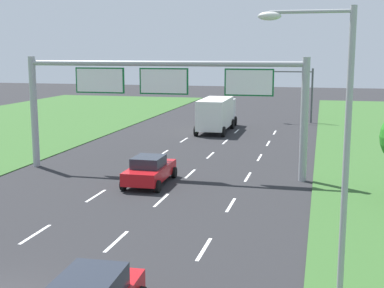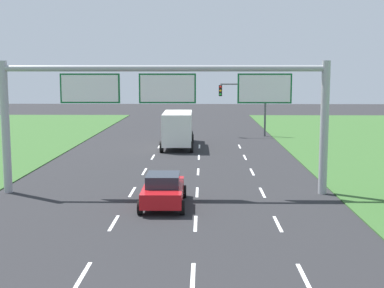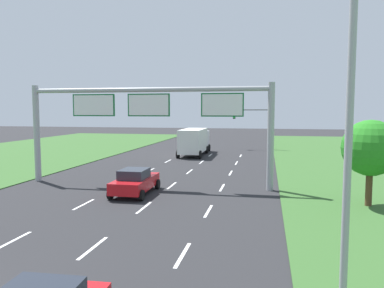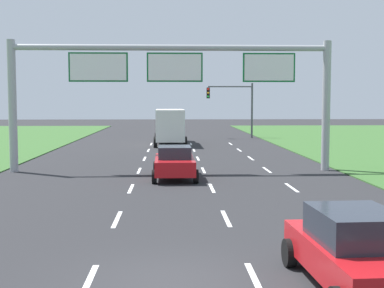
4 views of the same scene
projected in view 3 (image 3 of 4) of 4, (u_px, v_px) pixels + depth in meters
The scene contains 9 objects.
lane_dashes_inner_left at pixel (54, 220), 17.84m from camera, with size 0.14×56.40×0.01m.
lane_dashes_inner_right at pixel (123, 224), 17.15m from camera, with size 0.14×56.40×0.01m.
lane_dashes_slip at pixel (198, 229), 16.46m from camera, with size 0.14×56.40×0.01m.
car_lead_silver at pixel (135, 181), 23.28m from camera, with size 2.18×4.45×1.59m.
box_truck at pixel (195, 141), 43.63m from camera, with size 2.78×8.64×3.05m.
sign_gantry at pixel (147, 114), 25.60m from camera, with size 17.24×0.44×7.00m.
traffic_light_mast at pixel (253, 120), 49.68m from camera, with size 4.76×0.49×5.60m.
street_lamp at pixel (332, 116), 8.72m from camera, with size 2.61×0.32×8.50m.
roadside_tree_mid at pixel (371, 148), 19.99m from camera, with size 3.02×3.02×4.72m.
Camera 3 is at (8.17, -6.79, 5.23)m, focal length 35.00 mm.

